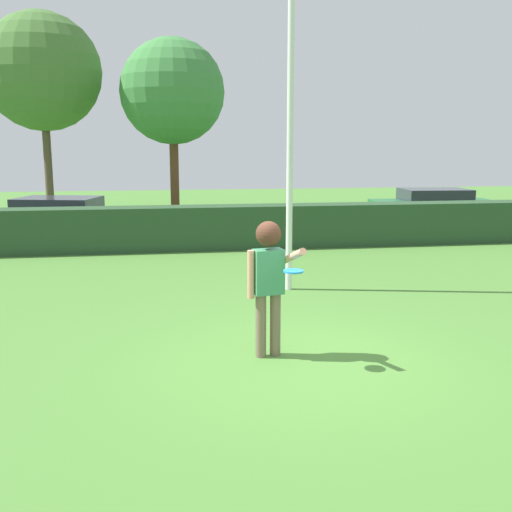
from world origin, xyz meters
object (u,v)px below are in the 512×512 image
(maple_tree, at_px, (172,92))
(willow_tree, at_px, (42,72))
(lamppost, at_px, (290,108))
(parked_car_white, at_px, (59,217))
(frisbee, at_px, (293,271))
(person, at_px, (269,272))
(parked_car_green, at_px, (434,205))

(maple_tree, height_order, willow_tree, willow_tree)
(lamppost, height_order, parked_car_white, lamppost)
(parked_car_white, bearing_deg, maple_tree, 55.12)
(frisbee, xyz_separation_m, maple_tree, (-1.04, 15.76, 3.41))
(person, height_order, parked_car_green, person)
(lamppost, distance_m, willow_tree, 14.04)
(frisbee, distance_m, lamppost, 4.62)
(maple_tree, bearing_deg, parked_car_green, -21.50)
(lamppost, relative_size, willow_tree, 0.83)
(parked_car_white, height_order, willow_tree, willow_tree)
(maple_tree, distance_m, willow_tree, 4.70)
(frisbee, distance_m, maple_tree, 16.16)
(parked_car_white, bearing_deg, willow_tree, 102.03)
(frisbee, bearing_deg, willow_tree, 109.10)
(lamppost, xyz_separation_m, parked_car_white, (-5.29, 6.82, -2.71))
(maple_tree, relative_size, willow_tree, 0.88)
(person, height_order, willow_tree, willow_tree)
(parked_car_white, xyz_separation_m, willow_tree, (-1.17, 5.50, 4.61))
(lamppost, bearing_deg, frisbee, -101.46)
(person, xyz_separation_m, parked_car_white, (-4.25, 10.39, -0.44))
(parked_car_green, bearing_deg, maple_tree, 158.50)
(person, height_order, parked_car_white, person)
(frisbee, height_order, lamppost, lamppost)
(frisbee, distance_m, willow_tree, 17.75)
(person, distance_m, parked_car_white, 11.24)
(frisbee, height_order, parked_car_green, parked_car_green)
(parked_car_white, relative_size, willow_tree, 0.60)
(maple_tree, bearing_deg, willow_tree, 173.14)
(frisbee, bearing_deg, parked_car_green, 57.99)
(parked_car_green, distance_m, willow_tree, 14.68)
(parked_car_white, relative_size, parked_car_green, 1.04)
(frisbee, height_order, maple_tree, maple_tree)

